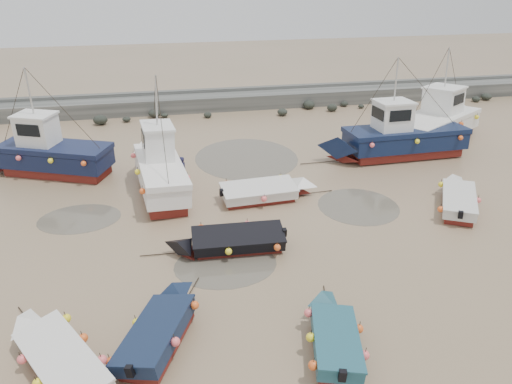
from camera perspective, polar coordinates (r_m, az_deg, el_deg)
ground at (r=22.81m, az=2.28°, el=-5.24°), size 120.00×120.00×0.00m
seawall at (r=42.80m, az=-4.62°, el=10.24°), size 60.00×4.92×1.50m
puddle_a at (r=20.96m, az=-3.50°, el=-8.27°), size 4.29×4.29×0.01m
puddle_b at (r=26.15m, az=11.61°, el=-1.59°), size 4.13×4.13×0.01m
puddle_c at (r=25.89m, az=-19.52°, el=-2.88°), size 3.97×3.97×0.01m
puddle_d at (r=31.92m, az=-1.11°, el=3.93°), size 6.55×6.55×0.01m
dinghy_0 at (r=17.12m, az=-21.49°, el=-16.88°), size 3.90×5.85×1.43m
dinghy_1 at (r=17.23m, az=-10.58°, el=-14.92°), size 3.21×5.58×1.43m
dinghy_2 at (r=16.88m, az=8.82°, el=-15.71°), size 2.40×5.25×1.43m
dinghy_3 at (r=27.34m, az=22.18°, el=-0.55°), size 3.83×5.75×1.43m
dinghy_4 at (r=21.68m, az=-3.04°, el=-5.35°), size 6.34×2.20×1.43m
dinghy_5 at (r=26.12m, az=1.07°, el=0.24°), size 6.24×2.39×1.43m
cabin_boat_0 at (r=31.50m, az=-22.90°, el=4.24°), size 9.18×5.07×6.22m
cabin_boat_1 at (r=27.35m, az=-11.16°, el=2.80°), size 3.07×9.53×6.22m
cabin_boat_2 at (r=32.89m, az=15.76°, el=6.05°), size 10.79×3.37×6.22m
cabin_boat_3 at (r=37.17m, az=20.19°, el=7.60°), size 9.86×7.28×6.22m
person at (r=28.15m, az=-8.39°, el=0.65°), size 0.77×0.71×1.76m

